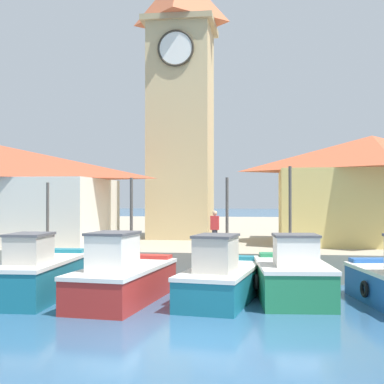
# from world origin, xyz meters

# --- Properties ---
(ground_plane) EXTENTS (300.00, 300.00, 0.00)m
(ground_plane) POSITION_xyz_m (0.00, 0.00, 0.00)
(ground_plane) COLOR #2D567A
(quay_wharf) EXTENTS (120.00, 40.00, 1.12)m
(quay_wharf) POSITION_xyz_m (0.00, 28.74, 0.56)
(quay_wharf) COLOR #9E937F
(quay_wharf) RESTS_ON ground
(fishing_boat_far_left) EXTENTS (2.07, 5.24, 3.77)m
(fishing_boat_far_left) POSITION_xyz_m (-5.58, 4.83, 0.76)
(fishing_boat_far_left) COLOR #196B7F
(fishing_boat_far_left) RESTS_ON ground
(fishing_boat_left_outer) EXTENTS (2.54, 5.38, 3.91)m
(fishing_boat_left_outer) POSITION_xyz_m (-2.70, 4.54, 0.74)
(fishing_boat_left_outer) COLOR #AD2823
(fishing_boat_left_outer) RESTS_ON ground
(fishing_boat_left_inner) EXTENTS (2.61, 5.40, 3.93)m
(fishing_boat_left_inner) POSITION_xyz_m (0.35, 5.18, 0.70)
(fishing_boat_left_inner) COLOR #196B7F
(fishing_boat_left_inner) RESTS_ON ground
(fishing_boat_mid_left) EXTENTS (2.53, 4.30, 4.29)m
(fishing_boat_mid_left) POSITION_xyz_m (2.57, 5.42, 0.75)
(fishing_boat_mid_left) COLOR #237A4C
(fishing_boat_mid_left) RESTS_ON ground
(clock_tower) EXTENTS (3.70, 3.70, 16.03)m
(clock_tower) POSITION_xyz_m (-2.79, 16.39, 8.74)
(clock_tower) COLOR tan
(clock_tower) RESTS_ON quay_wharf
(warehouse_right) EXTENTS (9.03, 6.91, 5.09)m
(warehouse_right) POSITION_xyz_m (6.69, 14.46, 3.72)
(warehouse_right) COLOR tan
(warehouse_right) RESTS_ON quay_wharf
(dock_worker_near_tower) EXTENTS (0.34, 0.22, 1.62)m
(dock_worker_near_tower) POSITION_xyz_m (-0.32, 9.69, 1.96)
(dock_worker_near_tower) COLOR #33333D
(dock_worker_near_tower) RESTS_ON quay_wharf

